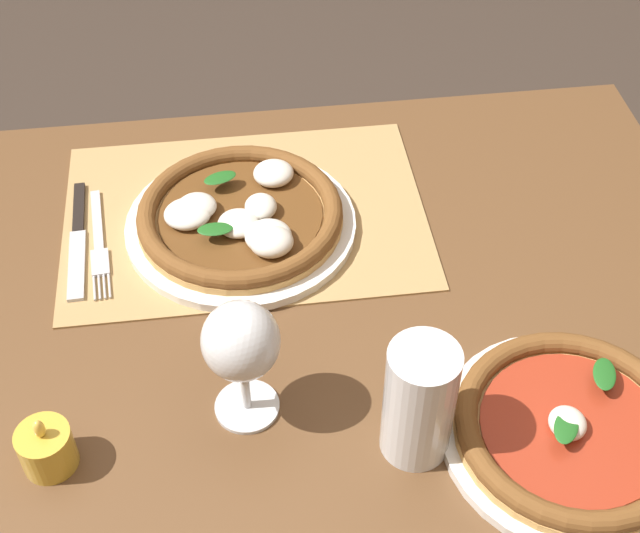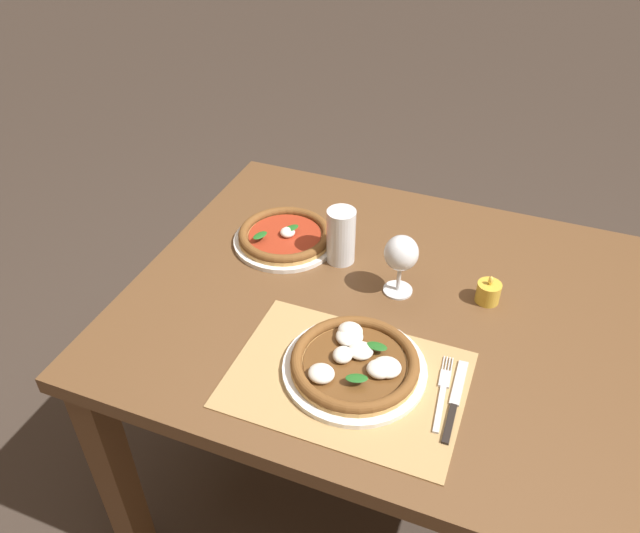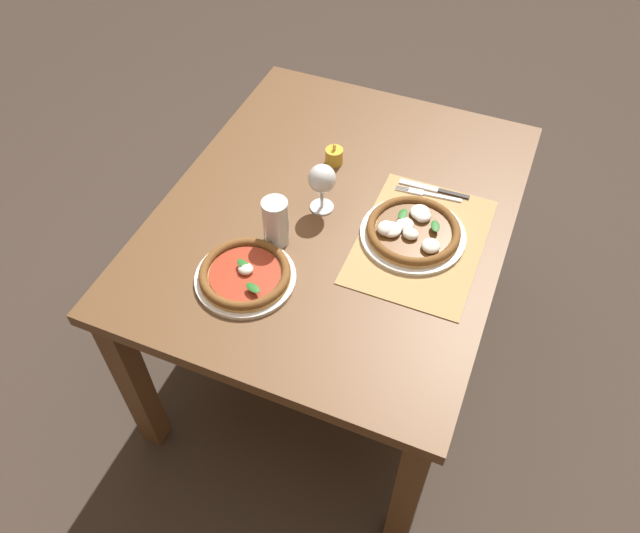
{
  "view_description": "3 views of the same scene",
  "coord_description": "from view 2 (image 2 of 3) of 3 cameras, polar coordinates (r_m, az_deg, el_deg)",
  "views": [
    {
      "loc": [
        -0.01,
        0.61,
        1.53
      ],
      "look_at": [
        -0.11,
        -0.12,
        0.78
      ],
      "focal_mm": 50.0,
      "sensor_mm": 36.0,
      "label": 1
    },
    {
      "loc": [
        0.23,
        -1.08,
        1.7
      ],
      "look_at": [
        -0.17,
        -0.04,
        0.83
      ],
      "focal_mm": 35.0,
      "sensor_mm": 36.0,
      "label": 2
    },
    {
      "loc": [
        -1.23,
        -0.45,
        2.03
      ],
      "look_at": [
        -0.26,
        -0.05,
        0.79
      ],
      "focal_mm": 35.0,
      "sensor_mm": 36.0,
      "label": 3
    }
  ],
  "objects": [
    {
      "name": "pizza_near",
      "position": [
        1.29,
        3.21,
        -8.8
      ],
      "size": [
        0.3,
        0.3,
        0.05
      ],
      "color": "silver",
      "rests_on": "paper_placemat"
    },
    {
      "name": "pint_glass",
      "position": [
        1.54,
        1.93,
        2.71
      ],
      "size": [
        0.07,
        0.07,
        0.15
      ],
      "color": "silver",
      "rests_on": "dining_table"
    },
    {
      "name": "wine_glass",
      "position": [
        1.43,
        7.43,
        1.01
      ],
      "size": [
        0.08,
        0.08,
        0.16
      ],
      "color": "silver",
      "rests_on": "dining_table"
    },
    {
      "name": "paper_placemat",
      "position": [
        1.29,
        2.49,
        -10.26
      ],
      "size": [
        0.47,
        0.34,
        0.0
      ],
      "primitive_type": "cube",
      "color": "#A88451",
      "rests_on": "dining_table"
    },
    {
      "name": "pizza_far",
      "position": [
        1.63,
        -3.22,
        2.77
      ],
      "size": [
        0.27,
        0.27,
        0.04
      ],
      "color": "silver",
      "rests_on": "dining_table"
    },
    {
      "name": "fork",
      "position": [
        1.28,
        11.14,
        -11.19
      ],
      "size": [
        0.03,
        0.2,
        0.0
      ],
      "color": "#B7B7BC",
      "rests_on": "paper_placemat"
    },
    {
      "name": "ground_plane",
      "position": [
        2.03,
        5.32,
        -19.24
      ],
      "size": [
        24.0,
        24.0,
        0.0
      ],
      "primitive_type": "plane",
      "color": "#382D26"
    },
    {
      "name": "votive_candle",
      "position": [
        1.5,
        15.12,
        -2.35
      ],
      "size": [
        0.06,
        0.06,
        0.07
      ],
      "color": "gold",
      "rests_on": "dining_table"
    },
    {
      "name": "knife",
      "position": [
        1.27,
        12.24,
        -11.84
      ],
      "size": [
        0.02,
        0.22,
        0.01
      ],
      "color": "black",
      "rests_on": "paper_placemat"
    },
    {
      "name": "dining_table",
      "position": [
        1.53,
        6.7,
        -6.16
      ],
      "size": [
        1.24,
        0.99,
        0.74
      ],
      "color": "brown",
      "rests_on": "ground"
    }
  ]
}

